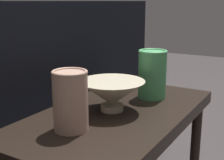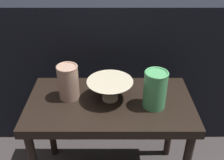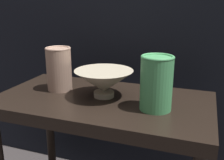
# 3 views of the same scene
# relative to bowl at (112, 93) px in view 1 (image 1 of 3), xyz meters

# --- Properties ---
(table) EXTENTS (0.72, 0.39, 0.49)m
(table) POSITION_rel_bowl_xyz_m (-0.00, -0.02, -0.12)
(table) COLOR black
(table) RESTS_ON ground_plane
(bowl) EXTENTS (0.20, 0.20, 0.09)m
(bowl) POSITION_rel_bowl_xyz_m (0.00, 0.00, 0.00)
(bowl) COLOR #B2A88E
(bowl) RESTS_ON table
(vase_textured_left) EXTENTS (0.09, 0.09, 0.16)m
(vase_textured_left) POSITION_rel_bowl_xyz_m (-0.18, 0.02, 0.03)
(vase_textured_left) COLOR tan
(vase_textured_left) RESTS_ON table
(vase_colorful_right) EXTENTS (0.10, 0.10, 0.16)m
(vase_colorful_right) POSITION_rel_bowl_xyz_m (0.18, -0.05, 0.03)
(vase_colorful_right) COLOR #47995B
(vase_colorful_right) RESTS_ON table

